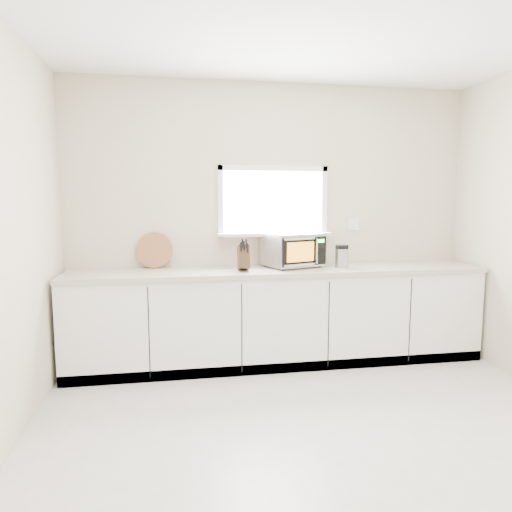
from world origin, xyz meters
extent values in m
plane|color=beige|center=(0.00, 0.00, 0.00)|extent=(4.00, 4.00, 0.00)
cube|color=beige|center=(0.00, 2.00, 1.35)|extent=(4.00, 0.02, 2.70)
cube|color=white|center=(0.00, 1.99, 1.55)|extent=(1.00, 0.02, 0.60)
cube|color=white|center=(0.00, 1.92, 1.23)|extent=(1.12, 0.16, 0.03)
cube|color=white|center=(0.00, 1.97, 1.88)|extent=(1.10, 0.04, 0.05)
cube|color=white|center=(0.00, 1.97, 1.23)|extent=(1.10, 0.04, 0.05)
cube|color=white|center=(-0.53, 1.97, 1.55)|extent=(0.05, 0.04, 0.70)
cube|color=white|center=(0.53, 1.97, 1.55)|extent=(0.05, 0.04, 0.70)
cube|color=white|center=(0.85, 1.99, 1.32)|extent=(0.12, 0.01, 0.12)
cube|color=white|center=(0.00, 1.70, 0.44)|extent=(3.92, 0.60, 0.88)
cube|color=beige|center=(0.00, 1.69, 0.90)|extent=(3.92, 0.64, 0.04)
cylinder|color=black|center=(0.01, 1.58, 0.93)|extent=(0.02, 0.02, 0.02)
cylinder|color=black|center=(-0.10, 1.86, 0.93)|extent=(0.02, 0.02, 0.02)
cylinder|color=black|center=(0.41, 1.72, 0.93)|extent=(0.02, 0.02, 0.02)
cylinder|color=black|center=(0.31, 2.01, 0.93)|extent=(0.02, 0.02, 0.02)
cube|color=#A8AAAF|center=(0.16, 1.79, 1.09)|extent=(0.61, 0.54, 0.31)
cube|color=black|center=(0.22, 1.60, 1.09)|extent=(0.46, 0.18, 0.27)
cube|color=orange|center=(0.18, 1.58, 1.09)|extent=(0.28, 0.11, 0.18)
cylinder|color=silver|center=(0.35, 1.62, 1.09)|extent=(0.02, 0.02, 0.24)
cube|color=black|center=(0.39, 1.66, 1.09)|extent=(0.12, 0.05, 0.26)
cube|color=#19FF33|center=(0.39, 1.65, 1.18)|extent=(0.08, 0.03, 0.03)
cube|color=silver|center=(0.16, 1.79, 1.24)|extent=(0.61, 0.54, 0.01)
cube|color=#402C17|center=(-0.35, 1.63, 1.04)|extent=(0.10, 0.21, 0.25)
cube|color=black|center=(-0.38, 1.58, 1.14)|extent=(0.01, 0.04, 0.09)
cube|color=black|center=(-0.35, 1.58, 1.15)|extent=(0.01, 0.04, 0.09)
cube|color=black|center=(-0.32, 1.58, 1.13)|extent=(0.01, 0.04, 0.09)
cube|color=black|center=(-0.37, 1.58, 1.17)|extent=(0.01, 0.04, 0.09)
cube|color=black|center=(-0.33, 1.58, 1.17)|extent=(0.01, 0.04, 0.09)
cylinder|color=brown|center=(-1.16, 1.94, 1.09)|extent=(0.34, 0.08, 0.34)
cylinder|color=#A8AAAF|center=(0.61, 1.66, 1.01)|extent=(0.15, 0.15, 0.18)
cylinder|color=black|center=(0.61, 1.66, 1.12)|extent=(0.14, 0.14, 0.04)
camera|label=1|loc=(-0.95, -2.47, 1.56)|focal=32.00mm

